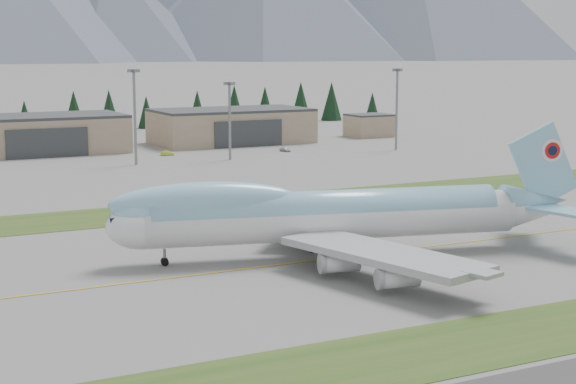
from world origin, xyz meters
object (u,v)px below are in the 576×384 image
hangar_right (231,126)px  service_vehicle_b (167,155)px  service_vehicle_c (285,152)px  hangar_center (38,134)px  boeing_747_freighter (328,214)px

hangar_right → service_vehicle_b: size_ratio=12.36×
service_vehicle_c → hangar_right: bearing=89.8°
service_vehicle_b → hangar_center: bearing=74.7°
boeing_747_freighter → hangar_center: 148.89m
boeing_747_freighter → service_vehicle_c: 130.93m
hangar_center → service_vehicle_c: (64.46, -28.93, -5.39)m
hangar_right → service_vehicle_c: (4.46, -28.93, -5.39)m
hangar_center → hangar_right: bearing=0.0°
boeing_747_freighter → service_vehicle_c: boeing_747_freighter is taller
boeing_747_freighter → service_vehicle_b: boeing_747_freighter is taller
boeing_747_freighter → service_vehicle_b: bearing=94.9°
hangar_right → service_vehicle_c: hangar_right is taller
boeing_747_freighter → service_vehicle_c: bearing=79.8°
boeing_747_freighter → service_vehicle_c: size_ratio=17.01×
service_vehicle_c → boeing_747_freighter: bearing=-122.9°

